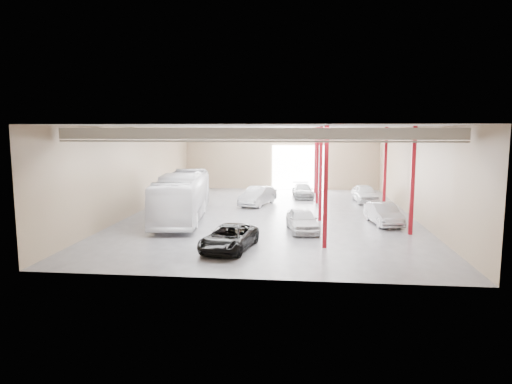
% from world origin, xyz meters
% --- Properties ---
extents(depot_shell, '(22.12, 32.12, 7.06)m').
position_xyz_m(depot_shell, '(0.13, 0.48, 4.98)').
color(depot_shell, '#4D4C52').
rests_on(depot_shell, ground).
extents(coach_bus, '(4.46, 12.87, 3.51)m').
position_xyz_m(coach_bus, '(-6.55, -2.53, 1.76)').
color(coach_bus, white).
rests_on(coach_bus, ground).
extents(black_sedan, '(3.19, 5.40, 1.41)m').
position_xyz_m(black_sedan, '(-1.60, -11.02, 0.70)').
color(black_sedan, black).
rests_on(black_sedan, ground).
extents(car_row_a, '(2.58, 4.81, 1.56)m').
position_xyz_m(car_row_a, '(2.50, -5.82, 0.78)').
color(car_row_a, silver).
rests_on(car_row_a, ground).
extents(car_row_b, '(3.21, 5.42, 1.69)m').
position_xyz_m(car_row_b, '(-1.54, 4.50, 0.84)').
color(car_row_b, silver).
rests_on(car_row_b, ground).
extents(car_row_c, '(2.38, 4.92, 1.38)m').
position_xyz_m(car_row_c, '(2.50, 9.70, 0.69)').
color(car_row_c, gray).
rests_on(car_row_c, ground).
extents(car_right_near, '(2.30, 4.87, 1.54)m').
position_xyz_m(car_right_near, '(8.30, -2.95, 0.77)').
color(car_right_near, '#9D9DA1').
rests_on(car_right_near, ground).
extents(car_right_far, '(2.34, 4.96, 1.64)m').
position_xyz_m(car_right_far, '(8.30, 7.21, 0.82)').
color(car_right_far, silver).
rests_on(car_right_far, ground).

